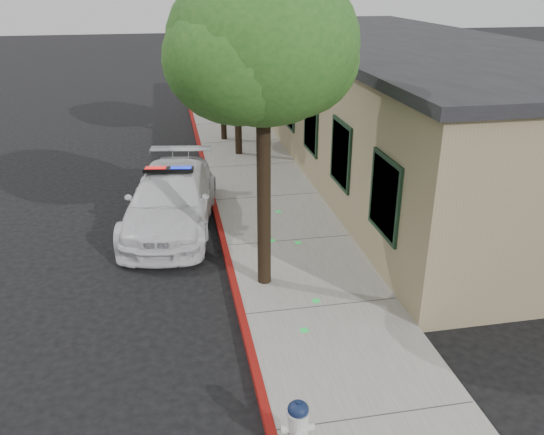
{
  "coord_description": "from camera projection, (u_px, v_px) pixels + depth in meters",
  "views": [
    {
      "loc": [
        -1.05,
        -8.89,
        6.06
      ],
      "look_at": [
        1.0,
        1.86,
        1.29
      ],
      "focal_mm": 36.63,
      "sensor_mm": 36.0,
      "label": 1
    }
  ],
  "objects": [
    {
      "name": "ground",
      "position": [
        239.0,
        321.0,
        10.61
      ],
      "size": [
        120.0,
        120.0,
        0.0
      ],
      "primitive_type": "plane",
      "color": "black",
      "rests_on": "ground"
    },
    {
      "name": "sidewalk",
      "position": [
        288.0,
        243.0,
        13.55
      ],
      "size": [
        3.2,
        60.0,
        0.15
      ],
      "primitive_type": "cube",
      "color": "gray",
      "rests_on": "ground"
    },
    {
      "name": "red_curb",
      "position": [
        225.0,
        248.0,
        13.29
      ],
      "size": [
        0.14,
        60.0,
        0.16
      ],
      "primitive_type": "cube",
      "color": "maroon",
      "rests_on": "ground"
    },
    {
      "name": "clapboard_building",
      "position": [
        396.0,
        101.0,
        19.01
      ],
      "size": [
        7.3,
        20.89,
        4.24
      ],
      "color": "#968862",
      "rests_on": "ground"
    },
    {
      "name": "police_car",
      "position": [
        171.0,
        199.0,
        14.36
      ],
      "size": [
        2.91,
        5.47,
        1.63
      ],
      "rotation": [
        0.0,
        0.0,
        -0.16
      ],
      "color": "white",
      "rests_on": "ground"
    },
    {
      "name": "fire_hydrant",
      "position": [
        298.0,
        425.0,
        7.4
      ],
      "size": [
        0.46,
        0.4,
        0.81
      ],
      "rotation": [
        0.0,
        0.0,
        -0.04
      ],
      "color": "silver",
      "rests_on": "sidewalk"
    },
    {
      "name": "street_tree_near",
      "position": [
        264.0,
        52.0,
        9.84
      ],
      "size": [
        3.64,
        3.43,
        6.28
      ],
      "rotation": [
        0.0,
        0.0,
        -0.08
      ],
      "color": "black",
      "rests_on": "sidewalk"
    },
    {
      "name": "street_tree_mid",
      "position": [
        236.0,
        29.0,
        18.47
      ],
      "size": [
        3.0,
        3.07,
        5.7
      ],
      "rotation": [
        0.0,
        0.0,
        0.24
      ],
      "color": "black",
      "rests_on": "sidewalk"
    },
    {
      "name": "street_tree_far",
      "position": [
        222.0,
        43.0,
        20.51
      ],
      "size": [
        2.69,
        2.58,
        4.86
      ],
      "rotation": [
        0.0,
        0.0,
        0.03
      ],
      "color": "black",
      "rests_on": "sidewalk"
    }
  ]
}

